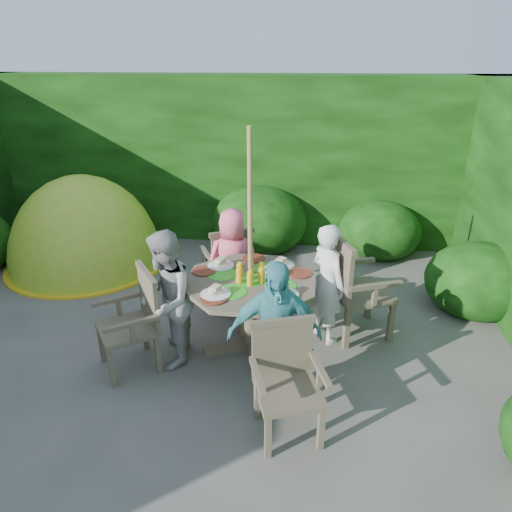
# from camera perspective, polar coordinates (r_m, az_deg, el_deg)

# --- Properties ---
(ground) EXTENTS (60.00, 60.00, 0.00)m
(ground) POSITION_cam_1_polar(r_m,az_deg,el_deg) (4.44, -13.33, -14.89)
(ground) COLOR #4E4B45
(ground) RESTS_ON ground
(hedge_enclosure) EXTENTS (9.00, 9.00, 2.50)m
(hedge_enclosure) POSITION_cam_1_polar(r_m,az_deg,el_deg) (4.99, -9.40, 6.12)
(hedge_enclosure) COLOR black
(hedge_enclosure) RESTS_ON ground
(patio_table) EXTENTS (1.74, 1.74, 0.93)m
(patio_table) POSITION_cam_1_polar(r_m,az_deg,el_deg) (4.40, -0.65, -4.40)
(patio_table) COLOR #463D2E
(patio_table) RESTS_ON ground
(parasol_pole) EXTENTS (0.06, 0.06, 2.20)m
(parasol_pole) POSITION_cam_1_polar(r_m,az_deg,el_deg) (4.21, -0.74, 0.97)
(parasol_pole) COLOR olive
(parasol_pole) RESTS_ON ground
(garden_chair_right) EXTENTS (0.75, 0.79, 1.05)m
(garden_chair_right) POSITION_cam_1_polar(r_m,az_deg,el_deg) (4.79, 12.02, -3.72)
(garden_chair_right) COLOR #463D2E
(garden_chair_right) RESTS_ON ground
(garden_chair_left) EXTENTS (0.72, 0.73, 0.92)m
(garden_chair_left) POSITION_cam_1_polar(r_m,az_deg,el_deg) (4.40, -14.93, -7.71)
(garden_chair_left) COLOR #463D2E
(garden_chair_left) RESTS_ON ground
(garden_chair_back) EXTENTS (0.70, 0.67, 0.89)m
(garden_chair_back) POSITION_cam_1_polar(r_m,az_deg,el_deg) (5.45, -3.42, -0.79)
(garden_chair_back) COLOR #463D2E
(garden_chair_back) RESTS_ON ground
(garden_chair_front) EXTENTS (0.64, 0.60, 0.87)m
(garden_chair_front) POSITION_cam_1_polar(r_m,az_deg,el_deg) (3.62, 3.79, -15.00)
(garden_chair_front) COLOR #463D2E
(garden_chair_front) RESTS_ON ground
(child_right) EXTENTS (0.52, 0.55, 1.26)m
(child_right) POSITION_cam_1_polar(r_m,az_deg,el_deg) (4.65, 8.92, -3.43)
(child_right) COLOR silver
(child_right) RESTS_ON ground
(child_left) EXTENTS (0.61, 0.73, 1.33)m
(child_left) POSITION_cam_1_polar(r_m,az_deg,el_deg) (4.30, -11.16, -5.45)
(child_left) COLOR #A2A19C
(child_left) RESTS_ON ground
(child_back) EXTENTS (0.68, 0.53, 1.23)m
(child_back) POSITION_cam_1_polar(r_m,az_deg,el_deg) (5.12, -2.88, -0.74)
(child_back) COLOR #EE627D
(child_back) RESTS_ON ground
(child_front) EXTENTS (0.81, 0.45, 1.31)m
(child_front) POSITION_cam_1_polar(r_m,az_deg,el_deg) (3.74, 2.32, -9.93)
(child_front) COLOR teal
(child_front) RESTS_ON ground
(dome_tent) EXTENTS (2.38, 2.38, 2.54)m
(dome_tent) POSITION_cam_1_polar(r_m,az_deg,el_deg) (6.99, -20.19, -0.85)
(dome_tent) COLOR #8FC225
(dome_tent) RESTS_ON ground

